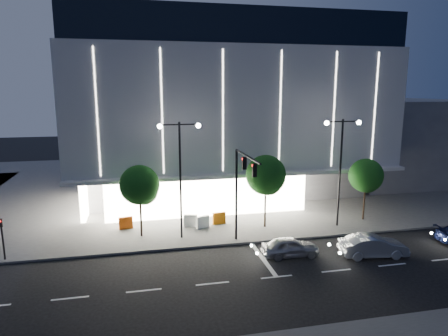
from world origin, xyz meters
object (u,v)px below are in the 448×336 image
tree_mid (266,177)px  barrier_c (219,218)px  tree_right (366,177)px  ped_signal_far (2,235)px  tree_left (140,187)px  barrier_a (126,223)px  street_lamp_west (180,163)px  traffic_mast (241,181)px  barrier_b (203,222)px  car_lead (290,247)px  barrier_d (191,221)px  street_lamp_east (341,157)px  car_second (373,246)px

tree_mid → barrier_c: (-3.59, 1.42, -3.68)m
tree_mid → tree_right: (9.00, -0.00, -0.45)m
ped_signal_far → barrier_c: bearing=14.3°
tree_left → barrier_a: (-1.25, 1.85, -3.38)m
tree_left → tree_right: tree_left is taller
street_lamp_west → tree_right: street_lamp_west is taller
traffic_mast → barrier_c: traffic_mast is taller
tree_mid → barrier_b: size_ratio=5.59×
car_lead → barrier_b: bearing=40.0°
tree_right → barrier_b: tree_right is taller
traffic_mast → barrier_d: bearing=121.0°
street_lamp_west → tree_left: size_ratio=1.57×
tree_left → barrier_d: 5.39m
street_lamp_east → ped_signal_far: bearing=-176.6°
ped_signal_far → tree_right: (28.03, 2.52, 2.00)m
street_lamp_west → street_lamp_east: 13.00m
tree_mid → barrier_d: size_ratio=5.59×
car_lead → barrier_b: size_ratio=3.60×
tree_mid → car_second: size_ratio=1.34×
street_lamp_west → traffic_mast: bearing=-33.6°
barrier_c → street_lamp_west: bearing=-151.5°
barrier_a → traffic_mast: bearing=-43.9°
tree_left → barrier_a: bearing=124.0°
car_lead → barrier_d: size_ratio=3.60×
traffic_mast → tree_mid: (3.03, 3.68, -0.69)m
tree_mid → barrier_d: 7.18m
traffic_mast → car_lead: bearing=-35.2°
tree_left → car_lead: 11.97m
tree_left → car_lead: bearing=-30.2°
car_lead → barrier_a: 13.54m
barrier_d → barrier_a: bearing=-170.5°
tree_right → street_lamp_west: bearing=-176.4°
traffic_mast → tree_right: size_ratio=1.28×
car_lead → barrier_c: car_lead is taller
barrier_d → ped_signal_far: bearing=-148.1°
street_lamp_west → tree_mid: 7.28m
tree_right → barrier_a: bearing=174.8°
ped_signal_far → barrier_b: bearing=13.2°
tree_left → car_second: size_ratio=1.25×
street_lamp_east → barrier_b: street_lamp_east is taller
street_lamp_west → car_second: bearing=-25.6°
car_second → barrier_c: 12.38m
tree_right → barrier_a: size_ratio=5.01×
traffic_mast → tree_right: (12.03, 3.68, -1.14)m
barrier_d → tree_left: bearing=-146.4°
tree_mid → barrier_d: bearing=167.8°
tree_mid → barrier_b: bearing=171.6°
street_lamp_east → tree_left: street_lamp_east is taller
barrier_d → traffic_mast: bearing=-43.6°
ped_signal_far → barrier_a: ped_signal_far is taller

